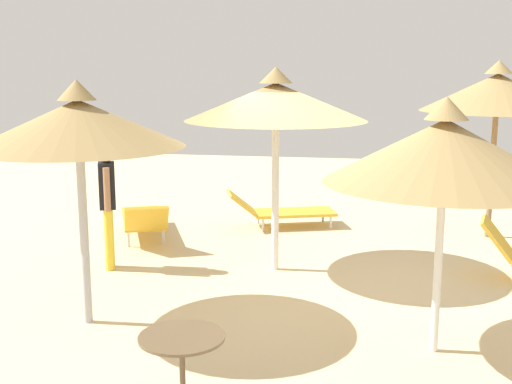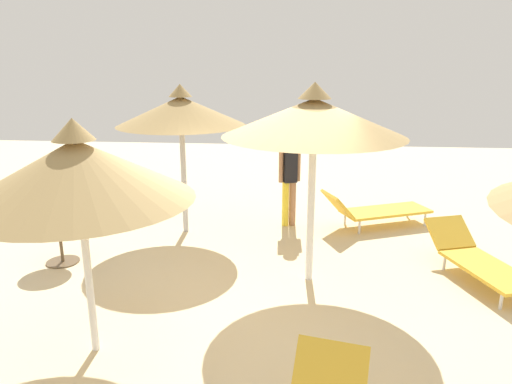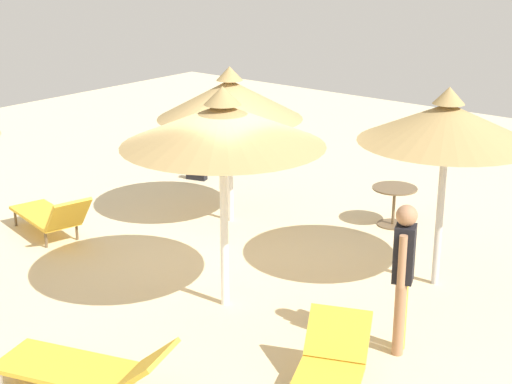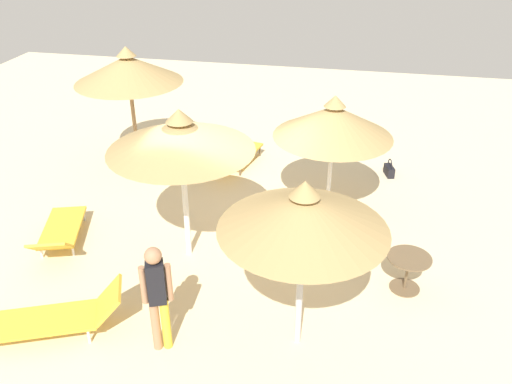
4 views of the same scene
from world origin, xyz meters
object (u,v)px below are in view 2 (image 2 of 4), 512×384
at_px(lounge_chair_center, 374,210).
at_px(lounge_chair_front, 477,258).
at_px(parasol_umbrella_near_right, 314,118).
at_px(person_standing_near_left, 290,175).
at_px(side_table_round, 60,236).
at_px(parasol_umbrella_far_right, 181,111).
at_px(parasol_umbrella_back, 77,170).

xyz_separation_m(lounge_chair_center, lounge_chair_front, (2.12, 1.17, -0.03)).
distance_m(parasol_umbrella_near_right, person_standing_near_left, 2.71).
xyz_separation_m(parasol_umbrella_near_right, side_table_round, (-0.24, -3.89, -1.92)).
bearing_deg(side_table_round, lounge_chair_center, 112.55).
height_order(parasol_umbrella_near_right, person_standing_near_left, parasol_umbrella_near_right).
bearing_deg(person_standing_near_left, side_table_round, -59.50).
relative_size(parasol_umbrella_far_right, person_standing_near_left, 1.53).
bearing_deg(lounge_chair_center, parasol_umbrella_far_right, -80.76).
distance_m(parasol_umbrella_near_right, lounge_chair_front, 3.20).
bearing_deg(lounge_chair_front, parasol_umbrella_back, -65.23).
height_order(parasol_umbrella_near_right, parasol_umbrella_far_right, parasol_umbrella_near_right).
bearing_deg(person_standing_near_left, parasol_umbrella_back, -25.40).
bearing_deg(lounge_chair_front, parasol_umbrella_near_right, -83.85).
bearing_deg(parasol_umbrella_back, side_table_round, -145.72).
relative_size(parasol_umbrella_back, lounge_chair_front, 1.27).
relative_size(lounge_chair_center, person_standing_near_left, 1.24).
distance_m(parasol_umbrella_back, lounge_chair_front, 5.60).
xyz_separation_m(parasol_umbrella_near_right, lounge_chair_center, (-2.38, 1.28, -2.02)).
xyz_separation_m(parasol_umbrella_far_right, parasol_umbrella_back, (3.77, -0.12, -0.19)).
height_order(parasol_umbrella_back, person_standing_near_left, parasol_umbrella_back).
bearing_deg(person_standing_near_left, parasol_umbrella_near_right, 8.63).
distance_m(parasol_umbrella_far_right, lounge_chair_front, 5.32).
relative_size(parasol_umbrella_far_right, side_table_round, 3.72).
distance_m(parasol_umbrella_far_right, side_table_round, 2.88).
bearing_deg(parasol_umbrella_near_right, lounge_chair_front, 96.15).
bearing_deg(parasol_umbrella_back, parasol_umbrella_far_right, 178.18).
bearing_deg(parasol_umbrella_near_right, lounge_chair_center, 151.76).
height_order(parasol_umbrella_near_right, lounge_chair_center, parasol_umbrella_near_right).
bearing_deg(person_standing_near_left, lounge_chair_center, 92.24).
height_order(lounge_chair_front, side_table_round, lounge_chair_front).
distance_m(parasol_umbrella_back, lounge_chair_center, 5.94).
bearing_deg(parasol_umbrella_near_right, parasol_umbrella_back, -50.52).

